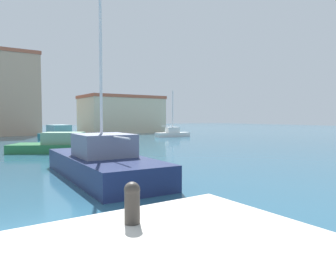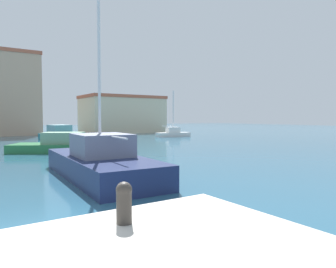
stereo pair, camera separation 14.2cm
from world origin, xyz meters
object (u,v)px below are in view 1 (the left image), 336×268
at_px(motorboat_green_mid_harbor, 66,145).
at_px(sailboat_navy_far_left, 102,162).
at_px(motorboat_teal_inner_mooring, 60,136).
at_px(mooring_bollard, 132,201).
at_px(sailboat_white_distant_north, 173,133).

xyz_separation_m(motorboat_green_mid_harbor, sailboat_navy_far_left, (-1.51, -10.94, 0.18)).
height_order(motorboat_teal_inner_mooring, sailboat_navy_far_left, sailboat_navy_far_left).
xyz_separation_m(mooring_bollard, sailboat_white_distant_north, (21.85, 30.56, -0.91)).
height_order(mooring_bollard, sailboat_white_distant_north, sailboat_white_distant_north).
bearing_deg(mooring_bollard, motorboat_teal_inner_mooring, 77.09).
height_order(mooring_bollard, sailboat_navy_far_left, sailboat_navy_far_left).
bearing_deg(sailboat_white_distant_north, motorboat_green_mid_harbor, -147.86).
distance_m(sailboat_white_distant_north, sailboat_navy_far_left, 28.78).
relative_size(mooring_bollard, sailboat_navy_far_left, 0.05).
relative_size(mooring_bollard, motorboat_green_mid_harbor, 0.08).
distance_m(motorboat_green_mid_harbor, sailboat_white_distant_north, 20.42).
height_order(motorboat_green_mid_harbor, motorboat_teal_inner_mooring, motorboat_teal_inner_mooring).
bearing_deg(motorboat_teal_inner_mooring, mooring_bollard, -102.91).
height_order(motorboat_green_mid_harbor, sailboat_navy_far_left, sailboat_navy_far_left).
relative_size(mooring_bollard, motorboat_teal_inner_mooring, 0.07).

